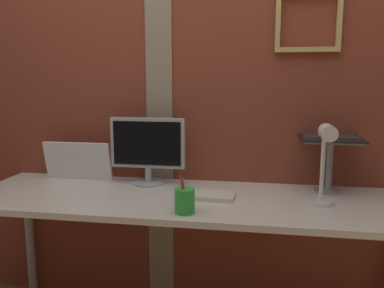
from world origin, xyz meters
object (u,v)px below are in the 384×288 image
object	(u,v)px
desk_lamp	(325,156)
whiteboard_panel	(78,161)
monitor	(148,147)
laptop	(329,126)
pen_cup	(185,201)

from	to	relation	value
desk_lamp	whiteboard_panel	bearing A→B (deg)	167.73
monitor	whiteboard_panel	distance (m)	0.44
monitor	desk_lamp	size ratio (longest dim) A/B	1.07
laptop	whiteboard_panel	bearing A→B (deg)	-178.08
laptop	whiteboard_panel	xyz separation A→B (m)	(-1.39, -0.05, -0.23)
laptop	pen_cup	size ratio (longest dim) A/B	1.72
monitor	laptop	distance (m)	0.97
desk_lamp	pen_cup	bearing A→B (deg)	-163.55
laptop	pen_cup	bearing A→B (deg)	-142.67
monitor	laptop	bearing A→B (deg)	4.18
desk_lamp	laptop	bearing A→B (deg)	78.75
laptop	whiteboard_panel	distance (m)	1.41
monitor	pen_cup	world-z (taller)	monitor
desk_lamp	pen_cup	distance (m)	0.66
monitor	laptop	xyz separation A→B (m)	(0.96, 0.07, 0.13)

